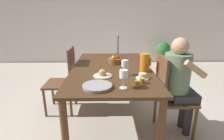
% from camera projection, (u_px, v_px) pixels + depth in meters
% --- Properties ---
extents(ground_plane, '(20.00, 20.00, 0.00)m').
position_uv_depth(ground_plane, '(112.00, 117.00, 2.52)').
color(ground_plane, beige).
extents(wall_back, '(10.00, 0.06, 2.60)m').
position_uv_depth(wall_back, '(110.00, 19.00, 5.10)').
color(wall_back, white).
rests_on(wall_back, ground_plane).
extents(dining_table, '(1.02, 1.75, 0.75)m').
position_uv_depth(dining_table, '(112.00, 74.00, 2.32)').
color(dining_table, '#472D19').
rests_on(dining_table, ground_plane).
extents(chair_person_side, '(0.42, 0.42, 0.97)m').
position_uv_depth(chair_person_side, '(169.00, 94.00, 2.09)').
color(chair_person_side, brown).
rests_on(chair_person_side, ground_plane).
extents(chair_opposite, '(0.42, 0.42, 0.97)m').
position_uv_depth(chair_opposite, '(65.00, 79.00, 2.58)').
color(chair_opposite, brown).
rests_on(chair_opposite, ground_plane).
extents(person_seated, '(0.39, 0.41, 1.18)m').
position_uv_depth(person_seated, '(179.00, 79.00, 2.03)').
color(person_seated, '#33333D').
rests_on(person_seated, ground_plane).
extents(red_pitcher, '(0.14, 0.11, 0.22)m').
position_uv_depth(red_pitcher, '(145.00, 63.00, 2.11)').
color(red_pitcher, orange).
rests_on(red_pitcher, dining_table).
extents(wine_glass_water, '(0.08, 0.08, 0.18)m').
position_uv_depth(wine_glass_water, '(125.00, 64.00, 1.96)').
color(wine_glass_water, white).
rests_on(wine_glass_water, dining_table).
extents(wine_glass_juice, '(0.08, 0.08, 0.18)m').
position_uv_depth(wine_glass_juice, '(124.00, 75.00, 1.61)').
color(wine_glass_juice, white).
rests_on(wine_glass_juice, dining_table).
extents(teacup_near_person, '(0.14, 0.14, 0.06)m').
position_uv_depth(teacup_near_person, '(142.00, 76.00, 1.89)').
color(teacup_near_person, silver).
rests_on(teacup_near_person, dining_table).
extents(serving_tray, '(0.28, 0.28, 0.03)m').
position_uv_depth(serving_tray, '(97.00, 86.00, 1.66)').
color(serving_tray, '#9E9EA3').
rests_on(serving_tray, dining_table).
extents(bread_plate, '(0.21, 0.21, 0.09)m').
position_uv_depth(bread_plate, '(103.00, 74.00, 1.96)').
color(bread_plate, silver).
rests_on(bread_plate, dining_table).
extents(jam_jar_amber, '(0.06, 0.06, 0.06)m').
position_uv_depth(jam_jar_amber, '(142.00, 80.00, 1.76)').
color(jam_jar_amber, '#C67A1E').
rests_on(jam_jar_amber, dining_table).
extents(jam_jar_red, '(0.06, 0.06, 0.06)m').
position_uv_depth(jam_jar_red, '(138.00, 83.00, 1.69)').
color(jam_jar_red, gold).
rests_on(jam_jar_red, dining_table).
extents(fruit_bowl, '(0.18, 0.18, 0.12)m').
position_uv_depth(fruit_bowl, '(115.00, 60.00, 2.46)').
color(fruit_bowl, brown).
rests_on(fruit_bowl, dining_table).
extents(candlestick_tall, '(0.06, 0.06, 0.41)m').
position_uv_depth(candlestick_tall, '(118.00, 48.00, 2.75)').
color(candlestick_tall, '#4C4238').
rests_on(candlestick_tall, dining_table).
extents(potted_plant, '(0.37, 0.37, 0.69)m').
position_uv_depth(potted_plant, '(163.00, 52.00, 4.94)').
color(potted_plant, '#A8603D').
rests_on(potted_plant, ground_plane).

